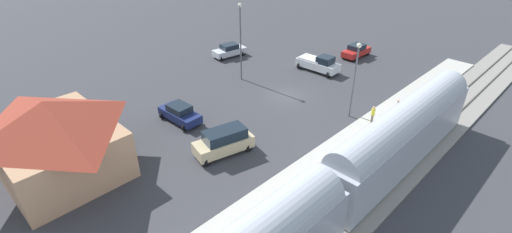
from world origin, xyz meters
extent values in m
plane|color=#38383D|center=(0.00, 0.00, 0.00)|extent=(200.00, 200.00, 0.00)
cube|color=gray|center=(-14.00, 0.00, 0.09)|extent=(4.80, 70.00, 0.18)
cube|color=#59544C|center=(-14.72, 0.00, 0.24)|extent=(0.10, 70.00, 0.12)
cube|color=#59544C|center=(-13.28, 0.00, 0.24)|extent=(0.10, 70.00, 0.12)
cube|color=#B7B2A8|center=(-10.00, 0.00, 0.15)|extent=(3.20, 46.00, 0.30)
cube|color=#ADB2BC|center=(-14.00, 2.88, 2.15)|extent=(2.90, 18.51, 3.70)
cube|color=#19389E|center=(-12.54, 2.88, 1.85)|extent=(0.04, 17.03, 0.36)
cylinder|color=#ADB2BC|center=(-14.00, 2.88, 3.90)|extent=(2.75, 17.77, 2.76)
cube|color=tan|center=(4.00, 22.00, 1.92)|extent=(9.71, 7.72, 3.85)
pyramid|color=maroon|center=(4.00, 22.00, 4.96)|extent=(10.51, 8.52, 2.23)
cube|color=#4C3323|center=(4.00, 18.11, 1.05)|extent=(1.10, 0.08, 2.10)
cylinder|color=brown|center=(-9.62, -0.88, 0.72)|extent=(0.22, 0.22, 0.85)
cylinder|color=yellow|center=(-9.62, -0.88, 1.46)|extent=(0.36, 0.36, 0.62)
sphere|color=tan|center=(-9.62, -0.88, 1.89)|extent=(0.24, 0.24, 0.24)
cylinder|color=brown|center=(-10.58, -3.67, 0.72)|extent=(0.22, 0.22, 0.85)
cylinder|color=silver|center=(-10.58, -3.67, 1.46)|extent=(0.36, 0.36, 0.62)
sphere|color=tan|center=(-10.58, -3.67, 1.89)|extent=(0.24, 0.24, 0.24)
cube|color=#C6B284|center=(-3.14, 11.72, 0.84)|extent=(3.09, 5.23, 1.00)
cube|color=#19232D|center=(-3.18, 11.57, 1.78)|extent=(2.50, 3.75, 0.88)
cylinder|color=black|center=(-3.52, 13.77, 0.34)|extent=(0.22, 0.68, 0.68)
cylinder|color=black|center=(-1.85, 13.35, 0.34)|extent=(0.22, 0.68, 0.68)
cylinder|color=black|center=(-4.44, 10.08, 0.34)|extent=(0.22, 0.68, 0.68)
cylinder|color=black|center=(-2.77, 9.66, 0.34)|extent=(0.22, 0.68, 0.68)
cube|color=red|center=(1.02, -15.60, 0.72)|extent=(1.98, 4.56, 0.76)
cube|color=#19232D|center=(1.02, -15.60, 1.42)|extent=(1.69, 2.21, 0.64)
cylinder|color=black|center=(1.76, -17.33, 0.34)|extent=(0.22, 0.68, 0.68)
cylinder|color=black|center=(0.16, -17.28, 0.34)|extent=(0.22, 0.68, 0.68)
cylinder|color=black|center=(1.87, -13.93, 0.34)|extent=(0.22, 0.68, 0.68)
cylinder|color=black|center=(0.27, -13.88, 0.34)|extent=(0.22, 0.68, 0.68)
cube|color=silver|center=(13.31, -3.72, 0.72)|extent=(2.55, 4.74, 0.76)
cube|color=#19232D|center=(13.31, -3.72, 1.42)|extent=(1.95, 2.39, 0.64)
cylinder|color=black|center=(13.83, -5.53, 0.34)|extent=(0.22, 0.68, 0.68)
cylinder|color=black|center=(12.25, -5.27, 0.34)|extent=(0.22, 0.68, 0.68)
cylinder|color=black|center=(14.38, -2.17, 0.34)|extent=(0.22, 0.68, 0.68)
cylinder|color=black|center=(12.80, -1.91, 0.34)|extent=(0.22, 0.68, 0.68)
cube|color=white|center=(1.79, -7.96, 0.84)|extent=(5.48, 2.18, 0.92)
cube|color=#19232D|center=(0.76, -8.00, 1.72)|extent=(1.80, 1.80, 0.84)
cylinder|color=black|center=(-0.33, -8.91, 0.38)|extent=(0.22, 0.76, 0.76)
cylinder|color=black|center=(-0.40, -7.19, 0.38)|extent=(0.22, 0.76, 0.76)
cylinder|color=black|center=(3.97, -8.73, 0.38)|extent=(0.22, 0.76, 0.76)
cylinder|color=black|center=(3.90, -7.01, 0.38)|extent=(0.22, 0.76, 0.76)
cube|color=white|center=(2.73, -7.92, 1.40)|extent=(3.05, 1.98, 0.20)
cube|color=navy|center=(3.75, 11.18, 0.72)|extent=(4.56, 2.00, 0.76)
cube|color=#19232D|center=(3.75, 11.18, 1.42)|extent=(2.22, 1.70, 0.64)
cylinder|color=black|center=(2.08, 10.32, 0.34)|extent=(0.22, 0.68, 0.68)
cylinder|color=black|center=(2.02, 11.92, 0.34)|extent=(0.22, 0.68, 0.68)
cylinder|color=black|center=(5.48, 10.44, 0.34)|extent=(0.22, 0.68, 0.68)
cylinder|color=black|center=(5.42, 12.04, 0.34)|extent=(0.22, 0.68, 0.68)
cylinder|color=#515156|center=(-7.20, -0.97, 3.51)|extent=(0.16, 0.16, 7.02)
sphere|color=#EAE5C6|center=(-7.20, -0.97, 7.20)|extent=(0.44, 0.44, 0.44)
cylinder|color=#515156|center=(6.72, 0.35, 4.23)|extent=(0.16, 0.16, 8.45)
sphere|color=#EAE5C6|center=(6.72, 0.35, 8.63)|extent=(0.44, 0.44, 0.44)
camera|label=1|loc=(-22.82, 27.93, 18.06)|focal=26.08mm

